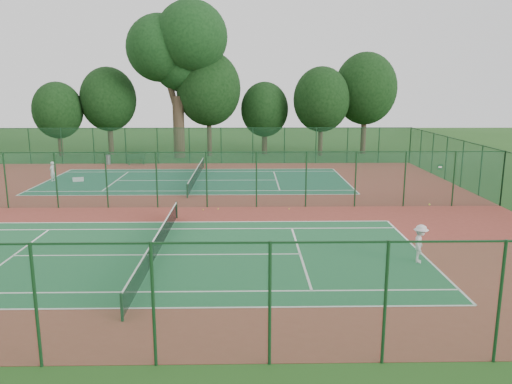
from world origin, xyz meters
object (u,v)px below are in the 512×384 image
at_px(kit_bag, 78,180).
at_px(big_tree, 178,47).
at_px(player_near, 420,244).
at_px(trash_bin, 108,160).
at_px(bench, 136,159).
at_px(player_far, 52,171).

relative_size(kit_bag, big_tree, 0.05).
height_order(player_near, trash_bin, player_near).
bearing_deg(bench, player_near, -74.48).
height_order(bench, kit_bag, bench).
relative_size(bench, big_tree, 0.11).
xyz_separation_m(player_near, trash_bin, (-20.75, 27.76, -0.39)).
height_order(player_near, big_tree, big_tree).
height_order(player_near, player_far, player_near).
xyz_separation_m(bench, big_tree, (3.62, 5.12, 10.70)).
bearing_deg(player_near, trash_bin, 58.00).
relative_size(player_near, bench, 0.93).
height_order(player_near, kit_bag, player_near).
xyz_separation_m(bench, kit_bag, (-2.74, -8.61, -0.39)).
distance_m(player_far, kit_bag, 2.15).
relative_size(player_far, kit_bag, 1.87).
bearing_deg(bench, player_far, -137.21).
distance_m(player_near, trash_bin, 34.66).
distance_m(player_far, big_tree, 19.08).
xyz_separation_m(kit_bag, big_tree, (6.36, 13.73, 11.09)).
bearing_deg(bench, kit_bag, -125.30).
distance_m(bench, kit_bag, 9.04).
height_order(player_near, bench, player_near).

